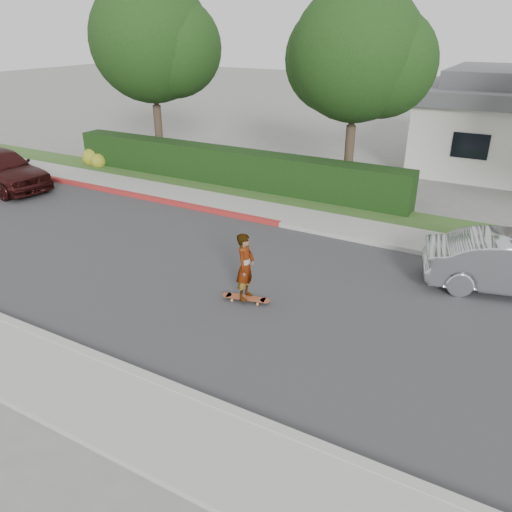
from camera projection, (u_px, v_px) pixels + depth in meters
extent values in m
plane|color=slate|center=(179.00, 268.00, 13.52)|extent=(120.00, 120.00, 0.00)
cube|color=#2D2D30|center=(179.00, 268.00, 13.52)|extent=(60.00, 8.00, 0.01)
cube|color=#9E9E99|center=(58.00, 342.00, 10.25)|extent=(60.00, 0.20, 0.15)
cube|color=gray|center=(20.00, 366.00, 9.54)|extent=(60.00, 1.60, 0.12)
cube|color=#9E9E99|center=(254.00, 219.00, 16.74)|extent=(60.00, 0.20, 0.15)
cube|color=maroon|center=(139.00, 196.00, 18.95)|extent=(12.00, 0.21, 0.15)
cube|color=gray|center=(266.00, 211.00, 17.46)|extent=(60.00, 1.60, 0.12)
cube|color=#2D4C1E|center=(286.00, 199.00, 18.73)|extent=(60.00, 1.60, 0.10)
cube|color=black|center=(227.00, 167.00, 20.23)|extent=(15.00, 1.00, 1.50)
sphere|color=#2D4C19|center=(92.00, 158.00, 23.27)|extent=(0.90, 0.90, 0.90)
sphere|color=#2D4C19|center=(98.00, 161.00, 22.87)|extent=(0.70, 0.70, 0.70)
cylinder|color=#33261C|center=(159.00, 136.00, 23.00)|extent=(0.36, 0.36, 2.70)
cylinder|color=#33261C|center=(155.00, 90.00, 22.15)|extent=(0.24, 0.24, 2.25)
sphere|color=black|center=(151.00, 40.00, 21.29)|extent=(5.20, 5.20, 5.20)
sphere|color=black|center=(143.00, 44.00, 22.05)|extent=(4.42, 4.42, 4.42)
sphere|color=black|center=(173.00, 48.00, 21.26)|extent=(4.16, 4.16, 4.16)
cylinder|color=#33261C|center=(349.00, 158.00, 19.45)|extent=(0.36, 0.36, 2.52)
cylinder|color=#33261C|center=(353.00, 108.00, 18.66)|extent=(0.24, 0.24, 2.10)
sphere|color=black|center=(357.00, 54.00, 17.86)|extent=(4.80, 4.80, 4.80)
sphere|color=black|center=(339.00, 59.00, 18.61)|extent=(4.08, 4.08, 4.08)
sphere|color=black|center=(383.00, 63.00, 17.82)|extent=(3.84, 3.84, 3.84)
cube|color=black|center=(470.00, 146.00, 19.90)|extent=(1.40, 0.06, 1.00)
cylinder|color=#C87E37|center=(232.00, 300.00, 11.87)|extent=(0.07, 0.05, 0.06)
cylinder|color=#C87E37|center=(234.00, 297.00, 12.03)|extent=(0.07, 0.05, 0.06)
cylinder|color=#C87E37|center=(257.00, 304.00, 11.71)|extent=(0.07, 0.05, 0.06)
cylinder|color=#C87E37|center=(260.00, 300.00, 11.87)|extent=(0.07, 0.05, 0.06)
cube|color=silver|center=(233.00, 297.00, 11.93)|extent=(0.09, 0.20, 0.03)
cube|color=silver|center=(259.00, 300.00, 11.77)|extent=(0.09, 0.20, 0.03)
cube|color=maroon|center=(246.00, 298.00, 11.84)|extent=(0.98, 0.44, 0.02)
cylinder|color=maroon|center=(227.00, 295.00, 11.96)|extent=(0.28, 0.28, 0.02)
cylinder|color=maroon|center=(265.00, 300.00, 11.72)|extent=(0.28, 0.28, 0.02)
imported|color=white|center=(245.00, 267.00, 11.50)|extent=(0.47, 0.64, 1.63)
imported|color=black|center=(0.00, 168.00, 19.77)|extent=(4.99, 2.48, 1.63)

